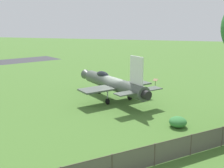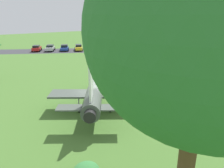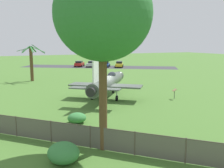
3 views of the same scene
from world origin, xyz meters
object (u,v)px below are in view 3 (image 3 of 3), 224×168
(info_plaque, at_px, (174,91))
(parked_car_blue, at_px, (105,64))
(palm_tree, at_px, (32,63))
(parked_car_yellow, at_px, (119,64))
(shrub_near_fence, at_px, (63,153))
(parked_car_red, at_px, (79,64))
(display_jet, at_px, (107,82))
(parked_car_silver, at_px, (92,64))
(shade_tree, at_px, (103,14))
(shrub_by_tree, at_px, (77,118))

(info_plaque, distance_m, parked_car_blue, 38.05)
(palm_tree, distance_m, parked_car_yellow, 27.65)
(shrub_near_fence, bearing_deg, parked_car_blue, 154.03)
(info_plaque, relative_size, parked_car_red, 0.26)
(parked_car_blue, xyz_separation_m, parked_car_red, (-3.62, -5.82, 0.02))
(display_jet, height_order, parked_car_silver, display_jet)
(shrub_near_fence, xyz_separation_m, parked_car_red, (-50.52, 17.02, 0.25))
(parked_car_blue, bearing_deg, shade_tree, 6.70)
(parked_car_blue, bearing_deg, info_plaque, 18.53)
(display_jet, bearing_deg, parked_car_yellow, 10.58)
(shrub_near_fence, relative_size, parked_car_red, 0.44)
(palm_tree, bearing_deg, shrub_by_tree, 0.26)
(shrub_near_fence, relative_size, info_plaque, 1.69)
(parked_car_blue, bearing_deg, parked_car_yellow, 87.03)
(shrub_by_tree, distance_m, parked_car_yellow, 45.28)
(parked_car_silver, relative_size, parked_car_red, 1.10)
(palm_tree, xyz_separation_m, parked_car_red, (-20.26, 14.52, -2.22))
(display_jet, relative_size, shrub_by_tree, 7.23)
(display_jet, height_order, shrub_by_tree, display_jet)
(display_jet, height_order, palm_tree, palm_tree)
(shade_tree, distance_m, parked_car_blue, 50.95)
(shrub_near_fence, xyz_separation_m, parked_car_yellow, (-44.93, 25.83, 0.24))
(parked_car_yellow, xyz_separation_m, parked_car_silver, (-3.91, -5.99, 0.00))
(parked_car_silver, bearing_deg, display_jet, 14.77)
(parked_car_red, bearing_deg, parked_car_blue, -91.06)
(shade_tree, bearing_deg, parked_car_red, 163.83)
(shrub_near_fence, bearing_deg, shrub_by_tree, 156.75)
(shrub_by_tree, distance_m, parked_car_blue, 45.57)
(display_jet, relative_size, parked_car_yellow, 2.12)
(parked_car_blue, height_order, parked_car_red, parked_car_red)
(palm_tree, relative_size, info_plaque, 5.16)
(display_jet, distance_m, parked_car_yellow, 35.99)
(shrub_near_fence, bearing_deg, parked_car_yellow, 150.11)
(parked_car_yellow, height_order, parked_car_blue, parked_car_yellow)
(info_plaque, xyz_separation_m, parked_car_silver, (-39.19, 4.81, -0.08))
(shrub_near_fence, distance_m, parked_car_blue, 52.16)
(shade_tree, bearing_deg, parked_car_yellow, 152.28)
(shade_tree, height_order, shrub_near_fence, shade_tree)
(parked_car_yellow, height_order, parked_car_red, parked_car_red)
(info_plaque, distance_m, parked_car_silver, 39.49)
(parked_car_red, bearing_deg, display_jet, -162.10)
(display_jet, distance_m, parked_car_blue, 36.45)
(palm_tree, distance_m, parked_car_red, 25.03)
(shade_tree, bearing_deg, palm_tree, -179.86)
(shade_tree, xyz_separation_m, parked_car_red, (-49.84, 14.45, -7.01))
(display_jet, bearing_deg, parked_car_blue, 16.18)
(parked_car_silver, bearing_deg, parked_car_blue, 89.51)
(parked_car_red, bearing_deg, shrub_by_tree, -167.15)
(palm_tree, relative_size, shrub_by_tree, 4.00)
(palm_tree, relative_size, parked_car_silver, 1.22)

